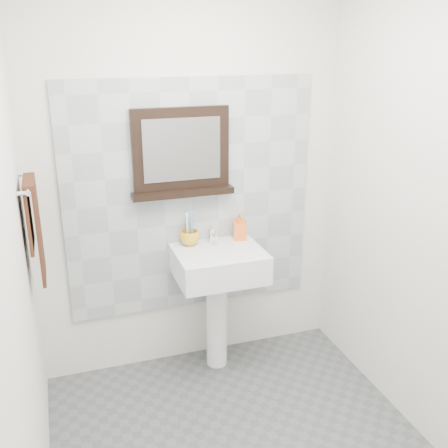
# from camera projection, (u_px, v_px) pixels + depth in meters

# --- Properties ---
(back_wall) EXTENTS (2.00, 0.01, 2.50)m
(back_wall) POSITION_uv_depth(u_px,v_px,m) (190.00, 182.00, 3.32)
(back_wall) COLOR silver
(back_wall) RESTS_ON ground
(front_wall) EXTENTS (2.00, 0.01, 2.50)m
(front_wall) POSITION_uv_depth(u_px,v_px,m) (411.00, 391.00, 1.36)
(front_wall) COLOR silver
(front_wall) RESTS_ON ground
(left_wall) EXTENTS (0.01, 2.20, 2.50)m
(left_wall) POSITION_uv_depth(u_px,v_px,m) (16.00, 273.00, 2.04)
(left_wall) COLOR silver
(left_wall) RESTS_ON ground
(right_wall) EXTENTS (0.01, 2.20, 2.50)m
(right_wall) POSITION_uv_depth(u_px,v_px,m) (439.00, 220.00, 2.64)
(right_wall) COLOR silver
(right_wall) RESTS_ON ground
(splashback) EXTENTS (1.60, 0.02, 1.50)m
(splashback) POSITION_uv_depth(u_px,v_px,m) (191.00, 198.00, 3.35)
(splashback) COLOR #A7B1B5
(splashback) RESTS_ON back_wall
(pedestal_sink) EXTENTS (0.55, 0.44, 0.96)m
(pedestal_sink) POSITION_uv_depth(u_px,v_px,m) (219.00, 276.00, 3.35)
(pedestal_sink) COLOR white
(pedestal_sink) RESTS_ON ground
(toothbrush_cup) EXTENTS (0.14, 0.14, 0.09)m
(toothbrush_cup) POSITION_uv_depth(u_px,v_px,m) (190.00, 238.00, 3.35)
(toothbrush_cup) COLOR yellow
(toothbrush_cup) RESTS_ON pedestal_sink
(toothbrushes) EXTENTS (0.05, 0.04, 0.21)m
(toothbrushes) POSITION_uv_depth(u_px,v_px,m) (190.00, 227.00, 3.33)
(toothbrushes) COLOR white
(toothbrushes) RESTS_ON toothbrush_cup
(soap_dispenser) EXTENTS (0.10, 0.10, 0.18)m
(soap_dispenser) POSITION_uv_depth(u_px,v_px,m) (240.00, 226.00, 3.44)
(soap_dispenser) COLOR #FD441D
(soap_dispenser) RESTS_ON pedestal_sink
(framed_mirror) EXTENTS (0.64, 0.11, 0.54)m
(framed_mirror) POSITION_uv_depth(u_px,v_px,m) (181.00, 154.00, 3.20)
(framed_mirror) COLOR black
(framed_mirror) RESTS_ON back_wall
(towel_bar) EXTENTS (0.07, 0.40, 0.03)m
(towel_bar) POSITION_uv_depth(u_px,v_px,m) (28.00, 183.00, 2.67)
(towel_bar) COLOR silver
(towel_bar) RESTS_ON left_wall
(hand_towel) EXTENTS (0.06, 0.30, 0.55)m
(hand_towel) POSITION_uv_depth(u_px,v_px,m) (34.00, 222.00, 2.74)
(hand_towel) COLOR black
(hand_towel) RESTS_ON towel_bar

